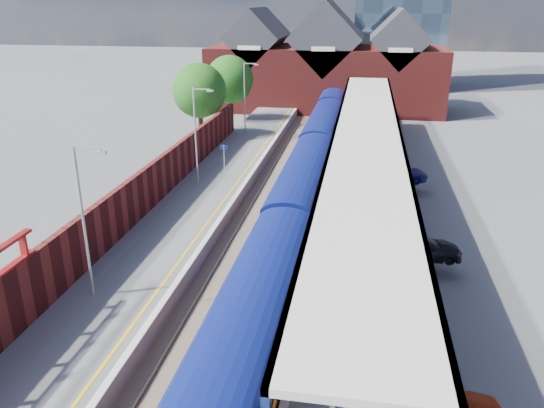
{
  "coord_description": "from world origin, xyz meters",
  "views": [
    {
      "loc": [
        5.15,
        -13.41,
        13.6
      ],
      "look_at": [
        0.28,
        14.72,
        2.6
      ],
      "focal_mm": 35.0,
      "sensor_mm": 36.0,
      "label": 1
    }
  ],
  "objects_px": {
    "lamp_post_b": "(85,214)",
    "parked_car_blue": "(399,173)",
    "train": "(315,151)",
    "parked_car_silver": "(382,308)",
    "lamp_post_d": "(246,94)",
    "parked_car_red": "(432,405)",
    "lamp_post_c": "(197,130)",
    "platform_sign": "(224,155)",
    "parked_car_dark": "(419,247)"
  },
  "relations": [
    {
      "from": "parked_car_dark",
      "to": "lamp_post_c",
      "type": "bearing_deg",
      "value": 45.49
    },
    {
      "from": "train",
      "to": "parked_car_dark",
      "type": "relative_size",
      "value": 15.09
    },
    {
      "from": "parked_car_silver",
      "to": "parked_car_blue",
      "type": "xyz_separation_m",
      "value": [
        1.66,
        19.42,
        -0.17
      ]
    },
    {
      "from": "lamp_post_d",
      "to": "parked_car_silver",
      "type": "height_order",
      "value": "lamp_post_d"
    },
    {
      "from": "lamp_post_d",
      "to": "parked_car_blue",
      "type": "distance_m",
      "value": 19.54
    },
    {
      "from": "lamp_post_b",
      "to": "parked_car_dark",
      "type": "xyz_separation_m",
      "value": [
        14.81,
        6.32,
        -3.36
      ]
    },
    {
      "from": "lamp_post_b",
      "to": "platform_sign",
      "type": "relative_size",
      "value": 2.8
    },
    {
      "from": "lamp_post_b",
      "to": "parked_car_blue",
      "type": "xyz_separation_m",
      "value": [
        14.45,
        19.3,
        -3.41
      ]
    },
    {
      "from": "train",
      "to": "platform_sign",
      "type": "relative_size",
      "value": 26.37
    },
    {
      "from": "lamp_post_c",
      "to": "parked_car_blue",
      "type": "relative_size",
      "value": 1.68
    },
    {
      "from": "lamp_post_b",
      "to": "parked_car_blue",
      "type": "bearing_deg",
      "value": 53.18
    },
    {
      "from": "lamp_post_b",
      "to": "parked_car_red",
      "type": "distance_m",
      "value": 15.6
    },
    {
      "from": "parked_car_silver",
      "to": "platform_sign",
      "type": "bearing_deg",
      "value": 40.03
    },
    {
      "from": "lamp_post_b",
      "to": "parked_car_red",
      "type": "bearing_deg",
      "value": -21.33
    },
    {
      "from": "lamp_post_b",
      "to": "parked_car_dark",
      "type": "bearing_deg",
      "value": 23.09
    },
    {
      "from": "lamp_post_b",
      "to": "platform_sign",
      "type": "xyz_separation_m",
      "value": [
        1.36,
        18.0,
        -2.3
      ]
    },
    {
      "from": "parked_car_silver",
      "to": "parked_car_dark",
      "type": "xyz_separation_m",
      "value": [
        2.03,
        6.44,
        -0.12
      ]
    },
    {
      "from": "lamp_post_c",
      "to": "parked_car_red",
      "type": "distance_m",
      "value": 26.02
    },
    {
      "from": "train",
      "to": "lamp_post_b",
      "type": "xyz_separation_m",
      "value": [
        -7.86,
        -22.46,
        2.87
      ]
    },
    {
      "from": "lamp_post_b",
      "to": "parked_car_blue",
      "type": "distance_m",
      "value": 24.35
    },
    {
      "from": "lamp_post_c",
      "to": "lamp_post_b",
      "type": "bearing_deg",
      "value": -90.0
    },
    {
      "from": "platform_sign",
      "to": "parked_car_red",
      "type": "relative_size",
      "value": 0.56
    },
    {
      "from": "parked_car_dark",
      "to": "parked_car_blue",
      "type": "height_order",
      "value": "parked_car_dark"
    },
    {
      "from": "lamp_post_b",
      "to": "lamp_post_c",
      "type": "bearing_deg",
      "value": 90.0
    },
    {
      "from": "lamp_post_c",
      "to": "parked_car_dark",
      "type": "height_order",
      "value": "lamp_post_c"
    },
    {
      "from": "platform_sign",
      "to": "parked_car_dark",
      "type": "distance_m",
      "value": 17.85
    },
    {
      "from": "train",
      "to": "parked_car_blue",
      "type": "relative_size",
      "value": 15.82
    },
    {
      "from": "lamp_post_d",
      "to": "platform_sign",
      "type": "relative_size",
      "value": 2.8
    },
    {
      "from": "parked_car_dark",
      "to": "parked_car_red",
      "type": "bearing_deg",
      "value": 165.76
    },
    {
      "from": "lamp_post_b",
      "to": "parked_car_silver",
      "type": "distance_m",
      "value": 13.19
    },
    {
      "from": "parked_car_blue",
      "to": "lamp_post_c",
      "type": "bearing_deg",
      "value": 103.48
    },
    {
      "from": "parked_car_blue",
      "to": "parked_car_silver",
      "type": "bearing_deg",
      "value": 175.74
    },
    {
      "from": "platform_sign",
      "to": "parked_car_blue",
      "type": "bearing_deg",
      "value": 5.67
    },
    {
      "from": "lamp_post_d",
      "to": "parked_car_red",
      "type": "xyz_separation_m",
      "value": [
        14.21,
        -37.55,
        -3.23
      ]
    },
    {
      "from": "train",
      "to": "parked_car_silver",
      "type": "bearing_deg",
      "value": -77.67
    },
    {
      "from": "lamp_post_d",
      "to": "parked_car_blue",
      "type": "bearing_deg",
      "value": -41.32
    },
    {
      "from": "lamp_post_c",
      "to": "parked_car_red",
      "type": "height_order",
      "value": "lamp_post_c"
    },
    {
      "from": "parked_car_red",
      "to": "parked_car_dark",
      "type": "relative_size",
      "value": 1.03
    },
    {
      "from": "lamp_post_b",
      "to": "lamp_post_c",
      "type": "height_order",
      "value": "same"
    },
    {
      "from": "train",
      "to": "lamp_post_b",
      "type": "distance_m",
      "value": 23.97
    },
    {
      "from": "lamp_post_b",
      "to": "parked_car_blue",
      "type": "relative_size",
      "value": 1.68
    },
    {
      "from": "train",
      "to": "parked_car_red",
      "type": "distance_m",
      "value": 28.72
    },
    {
      "from": "train",
      "to": "parked_car_red",
      "type": "relative_size",
      "value": 14.68
    },
    {
      "from": "lamp_post_d",
      "to": "platform_sign",
      "type": "height_order",
      "value": "lamp_post_d"
    },
    {
      "from": "parked_car_silver",
      "to": "parked_car_dark",
      "type": "distance_m",
      "value": 6.75
    },
    {
      "from": "lamp_post_c",
      "to": "platform_sign",
      "type": "bearing_deg",
      "value": 55.74
    },
    {
      "from": "lamp_post_c",
      "to": "parked_car_dark",
      "type": "bearing_deg",
      "value": -33.17
    },
    {
      "from": "lamp_post_b",
      "to": "lamp_post_d",
      "type": "relative_size",
      "value": 1.0
    },
    {
      "from": "lamp_post_c",
      "to": "train",
      "type": "bearing_deg",
      "value": 39.43
    },
    {
      "from": "lamp_post_d",
      "to": "parked_car_red",
      "type": "relative_size",
      "value": 1.56
    }
  ]
}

